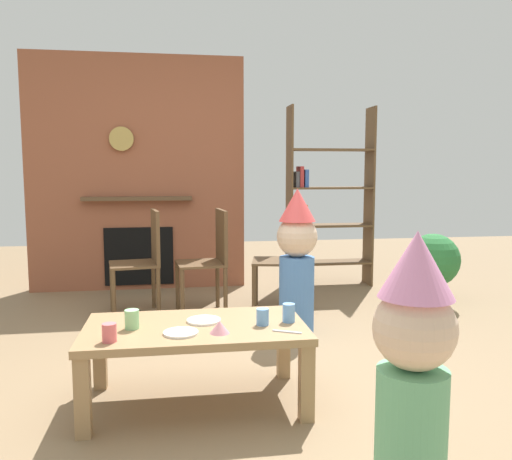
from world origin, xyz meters
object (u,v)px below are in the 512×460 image
paper_cup_far_left (132,319)px  child_with_cone_hat (413,371)px  birthday_cake_slice (220,327)px  paper_cup_near_right (263,317)px  paper_plate_front (181,333)px  dining_chair_middle (211,255)px  paper_cup_center (109,333)px  dining_chair_left (145,256)px  bookshelf (323,204)px  paper_cup_near_left (289,313)px  potted_plant_tall (433,263)px  paper_plate_rear (204,320)px  coffee_table (196,337)px  dining_chair_right (286,253)px  child_in_pink (297,258)px

paper_cup_far_left → child_with_cone_hat: 1.46m
birthday_cake_slice → paper_cup_near_right: bearing=23.9°
paper_plate_front → dining_chair_middle: size_ratio=0.19×
paper_cup_far_left → dining_chair_middle: (0.52, 1.77, 0.03)m
paper_cup_far_left → dining_chair_middle: 1.85m
paper_cup_far_left → birthday_cake_slice: 0.46m
paper_cup_center → dining_chair_left: dining_chair_left is taller
bookshelf → birthday_cake_slice: size_ratio=19.00×
paper_cup_near_left → paper_cup_center: (-0.90, -0.19, -0.01)m
paper_cup_center → birthday_cake_slice: 0.53m
potted_plant_tall → paper_plate_rear: bearing=-142.7°
paper_plate_front → dining_chair_left: dining_chair_left is taller
paper_plate_front → coffee_table: bearing=60.8°
paper_plate_front → paper_plate_rear: bearing=57.6°
paper_cup_near_left → birthday_cake_slice: paper_cup_near_left is taller
paper_cup_far_left → paper_plate_rear: 0.38m
paper_plate_rear → dining_chair_right: bearing=64.4°
paper_plate_front → dining_chair_right: bearing=63.6°
paper_cup_near_right → birthday_cake_slice: paper_cup_near_right is taller
paper_plate_front → child_with_cone_hat: bearing=-49.1°
paper_plate_rear → dining_chair_left: 1.80m
dining_chair_left → paper_cup_near_left: bearing=106.3°
paper_cup_center → paper_cup_near_right: bearing=11.5°
child_in_pink → dining_chair_right: (0.06, 0.65, -0.07)m
bookshelf → dining_chair_middle: (-1.25, -0.92, -0.37)m
bookshelf → birthday_cake_slice: 3.16m
bookshelf → potted_plant_tall: 1.32m
coffee_table → paper_cup_far_left: size_ratio=11.68×
bookshelf → child_with_cone_hat: (-0.75, -3.72, -0.33)m
paper_cup_near_right → paper_cup_far_left: (-0.67, 0.04, 0.01)m
dining_chair_right → paper_cup_center: bearing=68.6°
potted_plant_tall → paper_plate_front: bearing=-141.1°
paper_plate_front → birthday_cake_slice: size_ratio=1.73×
child_in_pink → paper_cup_near_right: bearing=14.7°
paper_plate_front → child_with_cone_hat: size_ratio=0.17×
paper_cup_near_right → paper_plate_rear: 0.32m
bookshelf → dining_chair_right: (-0.60, -0.93, -0.37)m
paper_cup_near_right → paper_plate_front: paper_cup_near_right is taller
dining_chair_left → paper_cup_far_left: bearing=82.5°
paper_cup_far_left → paper_plate_front: bearing=-26.7°
paper_cup_near_left → dining_chair_left: bearing=115.0°
dining_chair_middle → dining_chair_right: 0.66m
coffee_table → paper_cup_near_right: 0.37m
dining_chair_middle → dining_chair_right: size_ratio=1.00×
coffee_table → paper_cup_near_right: bearing=-8.5°
dining_chair_right → paper_cup_near_right: bearing=85.7°
birthday_cake_slice → paper_plate_rear: bearing=107.5°
paper_cup_near_left → paper_cup_far_left: size_ratio=1.00×
paper_plate_front → child_with_cone_hat: (0.78, -0.90, 0.11)m
paper_cup_near_right → dining_chair_left: dining_chair_left is taller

